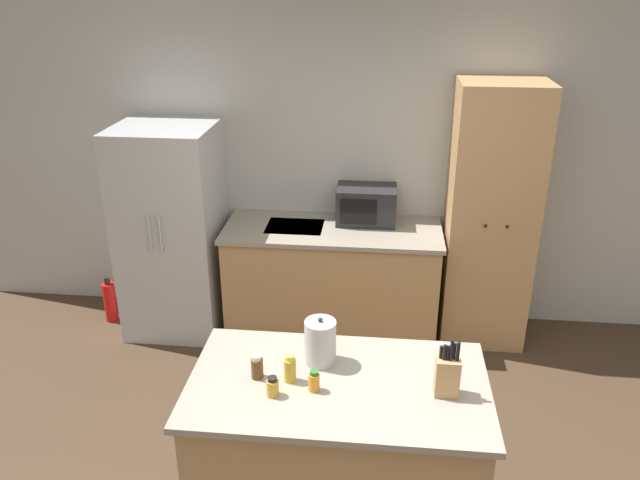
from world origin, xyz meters
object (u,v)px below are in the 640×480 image
spice_bottle_short_red (257,367)px  fire_extinguisher (110,301)px  spice_bottle_tall_dark (273,387)px  refrigerator (173,230)px  knife_block (447,375)px  microwave (366,205)px  kettle (320,342)px  spice_bottle_amber_oil (314,381)px  spice_bottle_green_herb (290,369)px  pantry_cabinet (490,217)px

spice_bottle_short_red → fire_extinguisher: bearing=131.1°
fire_extinguisher → spice_bottle_short_red: bearing=-48.9°
spice_bottle_tall_dark → spice_bottle_short_red: (-0.10, 0.13, 0.01)m
refrigerator → fire_extinguisher: 0.90m
refrigerator → knife_block: bearing=-45.1°
microwave → spice_bottle_short_red: 2.18m
kettle → fire_extinguisher: (-1.97, 1.77, -0.86)m
refrigerator → spice_bottle_amber_oil: 2.45m
spice_bottle_tall_dark → spice_bottle_amber_oil: bearing=17.3°
refrigerator → fire_extinguisher: refrigerator is taller
spice_bottle_amber_oil → spice_bottle_green_herb: (-0.12, 0.06, 0.02)m
knife_block → fire_extinguisher: 3.36m
refrigerator → spice_bottle_short_red: bearing=-61.1°
refrigerator → microwave: refrigerator is taller
pantry_cabinet → kettle: (-1.11, -1.88, 0.01)m
knife_block → spice_bottle_green_herb: size_ratio=2.07×
microwave → spice_bottle_green_herb: (-0.29, -2.15, -0.07)m
pantry_cabinet → spice_bottle_tall_dark: 2.53m
knife_block → spice_bottle_short_red: 0.91m
refrigerator → knife_block: refrigerator is taller
spice_bottle_green_herb → pantry_cabinet: bearing=59.0°
spice_bottle_short_red → spice_bottle_green_herb: size_ratio=0.86×
knife_block → spice_bottle_tall_dark: 0.82m
microwave → fire_extinguisher: (-2.13, -0.20, -0.88)m
knife_block → kettle: 0.65m
spice_bottle_tall_dark → kettle: bearing=56.6°
fire_extinguisher → microwave: bearing=5.5°
kettle → refrigerator: bearing=127.4°
spice_bottle_short_red → knife_block: bearing=-2.3°
knife_block → microwave: bearing=101.8°
refrigerator → knife_block: (1.99, -1.99, 0.18)m
microwave → knife_block: bearing=-78.2°
microwave → fire_extinguisher: microwave is taller
pantry_cabinet → fire_extinguisher: size_ratio=5.06×
pantry_cabinet → spice_bottle_tall_dark: pantry_cabinet is taller
spice_bottle_amber_oil → spice_bottle_green_herb: bearing=153.5°
spice_bottle_amber_oil → fire_extinguisher: (-1.97, 2.00, -0.79)m
pantry_cabinet → spice_bottle_short_red: pantry_cabinet is taller
spice_bottle_green_herb → spice_bottle_amber_oil: bearing=-26.5°
kettle → knife_block: bearing=-18.0°
knife_block → kettle: bearing=162.0°
spice_bottle_short_red → spice_bottle_green_herb: bearing=-3.6°
pantry_cabinet → kettle: size_ratio=7.90×
refrigerator → fire_extinguisher: size_ratio=4.18×
spice_bottle_short_red → kettle: 0.34m
spice_bottle_green_herb → knife_block: bearing=-2.0°
fire_extinguisher → knife_block: bearing=-37.2°
microwave → spice_bottle_green_herb: microwave is taller
microwave → spice_bottle_tall_dark: microwave is taller
refrigerator → spice_bottle_amber_oil: refrigerator is taller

